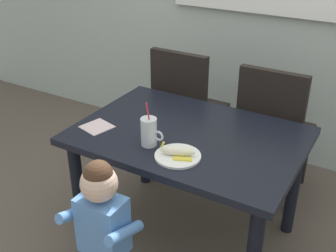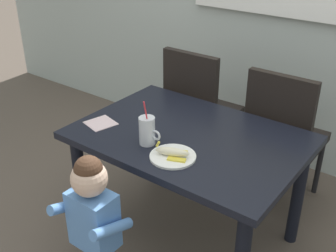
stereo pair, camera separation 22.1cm
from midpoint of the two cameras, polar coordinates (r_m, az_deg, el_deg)
name	(u,v)px [view 1 (the left image)]	position (r m, az deg, el deg)	size (l,w,h in m)	color
ground_plane	(186,233)	(2.68, 0.06, -14.51)	(24.00, 24.00, 0.00)	brown
dining_table	(188,150)	(2.32, 0.07, -3.32)	(1.22, 0.85, 0.71)	black
dining_chair_left	(186,104)	(3.01, 0.39, 2.96)	(0.44, 0.44, 0.96)	black
dining_chair_right	(273,126)	(2.76, 11.95, -0.11)	(0.44, 0.45, 0.96)	black
toddler_standing	(102,219)	(2.01, -12.19, -12.43)	(0.33, 0.24, 0.84)	#3F4760
milk_cup	(149,133)	(2.13, -5.57, -1.07)	(0.13, 0.08, 0.25)	silver
snack_plate	(178,156)	(2.05, -1.74, -4.21)	(0.23, 0.23, 0.01)	white
peeled_banana	(178,152)	(2.03, -1.75, -3.63)	(0.18, 0.13, 0.07)	#F4EAC6
paper_napkin	(97,127)	(2.38, -12.31, -0.17)	(0.15, 0.15, 0.00)	silver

